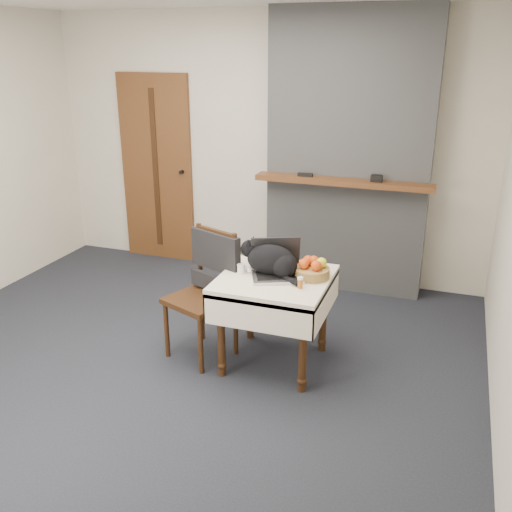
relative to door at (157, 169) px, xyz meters
The scene contains 12 objects.
ground 2.52m from the door, 58.72° to the right, with size 4.50×4.50×0.00m, color black.
room_shell 2.07m from the door, 51.56° to the right, with size 4.52×4.01×2.61m.
door is the anchor object (origin of this frame).
chimney 2.12m from the door, ahead, with size 1.62×0.48×2.60m.
side_table 2.65m from the door, 42.93° to the right, with size 0.78×0.78×0.70m.
laptop 2.61m from the door, 42.41° to the right, with size 0.45×0.43×0.27m.
cat 2.58m from the door, 42.98° to the right, with size 0.51×0.31×0.26m.
cream_jar 2.46m from the door, 47.21° to the right, with size 0.06×0.06×0.07m, color white.
pill_bottle 2.89m from the door, 41.89° to the right, with size 0.04×0.04×0.08m.
fruit_basket 2.76m from the door, 38.11° to the right, with size 0.26×0.26×0.15m.
desk_clutter 2.76m from the door, 39.76° to the right, with size 0.13×0.01×0.01m, color black.
chair 2.28m from the door, 51.80° to the right, with size 0.57×0.56×0.98m.
Camera 1 is at (1.86, -3.42, 2.26)m, focal length 40.00 mm.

